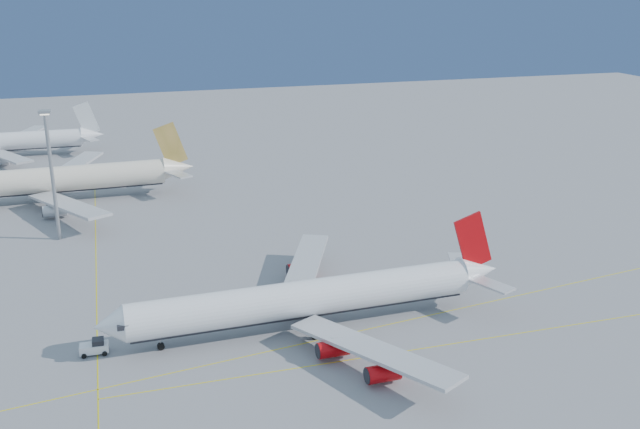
{
  "coord_description": "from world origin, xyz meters",
  "views": [
    {
      "loc": [
        -35.87,
        -97.67,
        50.86
      ],
      "look_at": [
        2.87,
        29.45,
        7.0
      ],
      "focal_mm": 40.0,
      "sensor_mm": 36.0,
      "label": 1
    }
  ],
  "objects_px": {
    "light_mast": "(51,165)",
    "airliner_etihad": "(52,180)",
    "airliner_virgin": "(313,298)",
    "airliner_third": "(3,142)",
    "pushback_tug": "(95,347)"
  },
  "relations": [
    {
      "from": "airliner_virgin",
      "to": "pushback_tug",
      "type": "xyz_separation_m",
      "value": [
        -32.24,
        1.0,
        -3.73
      ]
    },
    {
      "from": "airliner_virgin",
      "to": "pushback_tug",
      "type": "height_order",
      "value": "airliner_virgin"
    },
    {
      "from": "airliner_virgin",
      "to": "airliner_etihad",
      "type": "height_order",
      "value": "airliner_etihad"
    },
    {
      "from": "airliner_third",
      "to": "pushback_tug",
      "type": "distance_m",
      "value": 134.28
    },
    {
      "from": "airliner_etihad",
      "to": "airliner_third",
      "type": "relative_size",
      "value": 1.16
    },
    {
      "from": "airliner_etihad",
      "to": "airliner_third",
      "type": "distance_m",
      "value": 54.71
    },
    {
      "from": "pushback_tug",
      "to": "airliner_etihad",
      "type": "bearing_deg",
      "value": 98.51
    },
    {
      "from": "light_mast",
      "to": "airliner_etihad",
      "type": "bearing_deg",
      "value": 94.58
    },
    {
      "from": "airliner_third",
      "to": "pushback_tug",
      "type": "bearing_deg",
      "value": -78.12
    },
    {
      "from": "airliner_virgin",
      "to": "light_mast",
      "type": "xyz_separation_m",
      "value": [
        -39.06,
        52.55,
        11.0
      ]
    },
    {
      "from": "airliner_virgin",
      "to": "light_mast",
      "type": "relative_size",
      "value": 2.4
    },
    {
      "from": "light_mast",
      "to": "airliner_third",
      "type": "bearing_deg",
      "value": 103.13
    },
    {
      "from": "airliner_etihad",
      "to": "light_mast",
      "type": "bearing_deg",
      "value": -86.5
    },
    {
      "from": "pushback_tug",
      "to": "light_mast",
      "type": "distance_m",
      "value": 54.05
    },
    {
      "from": "airliner_virgin",
      "to": "light_mast",
      "type": "bearing_deg",
      "value": 125.14
    }
  ]
}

